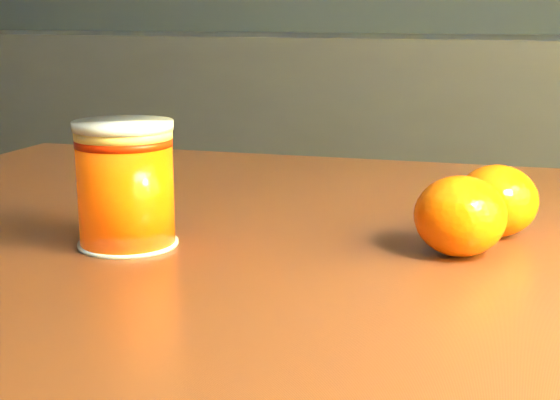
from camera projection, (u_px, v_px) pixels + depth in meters
The scene contains 5 objects.
kitchen_counter at pixel (261, 205), 2.10m from camera, with size 3.15×0.60×0.90m, color #434448.
table at pixel (378, 371), 0.60m from camera, with size 1.15×0.91×0.77m.
juice_glass at pixel (126, 185), 0.57m from camera, with size 0.07×0.07×0.09m.
orange_front at pixel (460, 216), 0.55m from camera, with size 0.06×0.06×0.06m, color #FE6405.
orange_back at pixel (497, 201), 0.60m from camera, with size 0.06×0.06×0.06m, color #FE6405.
Camera 1 is at (0.99, -0.33, 0.94)m, focal length 50.00 mm.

